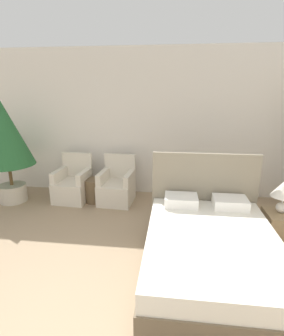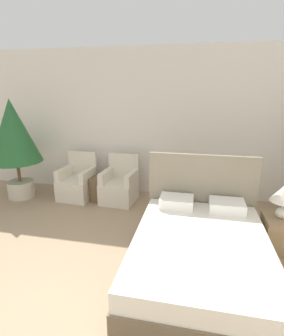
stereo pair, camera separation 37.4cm
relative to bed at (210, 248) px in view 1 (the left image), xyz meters
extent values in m
cube|color=silver|center=(-1.21, 2.46, 1.16)|extent=(10.00, 0.06, 2.90)
cube|color=brown|center=(0.00, -0.09, -0.14)|extent=(1.51, 2.03, 0.30)
cube|color=silver|center=(0.00, -0.09, 0.12)|extent=(1.48, 1.99, 0.21)
cube|color=gray|center=(0.00, 0.95, 0.33)|extent=(1.54, 0.06, 1.23)
cube|color=white|center=(-0.34, 0.71, 0.30)|extent=(0.47, 0.35, 0.14)
cube|color=white|center=(0.34, 0.71, 0.30)|extent=(0.47, 0.35, 0.14)
cube|color=beige|center=(-2.42, 1.83, -0.09)|extent=(0.66, 0.69, 0.40)
cube|color=beige|center=(-2.40, 2.12, 0.36)|extent=(0.62, 0.10, 0.50)
cube|color=beige|center=(-2.68, 1.84, 0.22)|extent=(0.14, 0.59, 0.21)
cube|color=beige|center=(-2.16, 1.81, 0.22)|extent=(0.14, 0.59, 0.21)
cube|color=beige|center=(-1.54, 1.83, -0.09)|extent=(0.66, 0.69, 0.40)
cube|color=beige|center=(-1.52, 2.12, 0.36)|extent=(0.62, 0.10, 0.50)
cube|color=beige|center=(-1.80, 1.85, 0.22)|extent=(0.14, 0.59, 0.21)
cube|color=beige|center=(-1.28, 1.81, 0.22)|extent=(0.14, 0.59, 0.21)
cylinder|color=beige|center=(-3.56, 1.64, -0.12)|extent=(0.51, 0.51, 0.34)
cylinder|color=brown|center=(-3.56, 1.64, 0.25)|extent=(0.06, 0.06, 0.40)
cone|color=#235B2D|center=(-3.56, 1.64, 1.06)|extent=(0.98, 0.98, 1.21)
cube|color=#937A56|center=(1.07, 0.72, -0.06)|extent=(0.46, 0.46, 0.46)
sphere|color=white|center=(1.04, 0.74, 0.25)|extent=(0.15, 0.15, 0.15)
cylinder|color=white|center=(1.04, 0.74, 0.37)|extent=(0.02, 0.02, 0.09)
cylinder|color=brown|center=(-1.98, 1.83, -0.06)|extent=(0.38, 0.38, 0.45)
camera|label=1|loc=(-0.48, -2.79, 1.81)|focal=28.00mm
camera|label=2|loc=(-0.11, -2.73, 1.81)|focal=28.00mm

